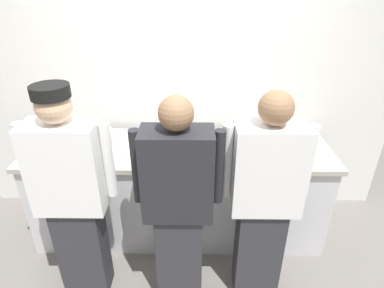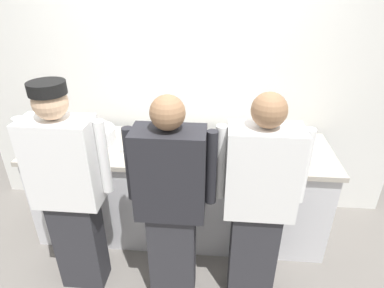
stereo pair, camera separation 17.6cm
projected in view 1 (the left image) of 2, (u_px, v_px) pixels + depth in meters
name	position (u px, v px, depth m)	size (l,w,h in m)	color
ground_plane	(179.00, 259.00, 2.79)	(9.00, 9.00, 0.00)	slate
wall_back	(180.00, 75.00, 2.93)	(4.01, 0.10, 2.73)	silver
prep_counter	(180.00, 190.00, 2.92)	(2.56, 0.73, 0.89)	silver
chef_near_left	(72.00, 195.00, 2.15)	(0.59, 0.24, 1.63)	#2D2D33
chef_center	(178.00, 204.00, 2.12)	(0.59, 0.24, 1.59)	#2D2D33
chef_far_right	(264.00, 199.00, 2.16)	(0.59, 0.24, 1.60)	#2D2D33
plate_stack_front	(286.00, 140.00, 2.75)	(0.19, 0.19, 0.08)	white
plate_stack_rear	(165.00, 142.00, 2.70)	(0.20, 0.20, 0.10)	white
mixing_bowl_steel	(91.00, 138.00, 2.73)	(0.36, 0.36, 0.12)	#B7BABF
sheet_tray	(212.00, 146.00, 2.71)	(0.44, 0.31, 0.02)	#B7BABF
squeeze_bottle_primary	(305.00, 150.00, 2.51)	(0.06, 0.06, 0.18)	red
squeeze_bottle_secondary	(288.00, 127.00, 2.87)	(0.06, 0.06, 0.18)	#E5E066
squeeze_bottle_spare	(51.00, 136.00, 2.69)	(0.06, 0.06, 0.19)	red
ramekin_red_sauce	(258.00, 155.00, 2.55)	(0.10, 0.10, 0.05)	white
ramekin_yellow_sauce	(125.00, 152.00, 2.60)	(0.08, 0.08, 0.04)	white
ramekin_orange_sauce	(63.00, 138.00, 2.82)	(0.10, 0.10, 0.04)	white
deli_cup	(145.00, 154.00, 2.53)	(0.09, 0.09, 0.09)	white
chefs_knife	(251.00, 144.00, 2.76)	(0.28, 0.03, 0.02)	#B7BABF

